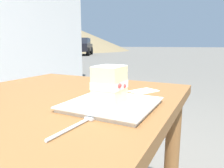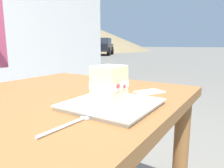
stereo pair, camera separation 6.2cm
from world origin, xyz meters
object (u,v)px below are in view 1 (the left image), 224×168
dessert_fork (78,125)px  parked_car_far (80,46)px  dessert_plate (112,104)px  parked_car_near (38,45)px  patio_table (23,136)px  cake_slice (110,84)px  paper_napkin (144,91)px

dessert_fork → parked_car_far: parked_car_far is taller
dessert_plate → parked_car_near: bearing=-132.9°
parked_car_near → dessert_plate: bearing=47.1°
dessert_plate → parked_car_far: bearing=-144.1°
dessert_fork → parked_car_far: bearing=-144.4°
dessert_fork → patio_table: bearing=-101.9°
patio_table → parked_car_far: size_ratio=0.28×
parked_car_far → dessert_plate: bearing=35.9°
dessert_plate → parked_car_far: size_ratio=0.06×
cake_slice → paper_napkin: cake_slice is taller
dessert_plate → paper_napkin: dessert_plate is taller
cake_slice → parked_car_near: (-9.73, -10.47, 0.10)m
patio_table → paper_napkin: paper_napkin is taller
parked_car_far → dessert_fork: bearing=35.6°
parked_car_far → paper_napkin: bearing=36.4°
patio_table → cake_slice: (-0.11, 0.26, 0.17)m
patio_table → cake_slice: size_ratio=10.81×
parked_car_near → parked_car_far: bearing=180.0°
dessert_plate → parked_car_far: (-14.46, -10.47, 0.07)m
cake_slice → parked_car_far: 17.86m
cake_slice → parked_car_far: (-14.47, -10.47, 0.00)m
cake_slice → patio_table: bearing=-67.0°
dessert_plate → dessert_fork: dessert_plate is taller
dessert_plate → parked_car_near: parked_car_near is taller
paper_napkin → parked_car_near: size_ratio=0.03×
patio_table → paper_napkin: 0.47m
patio_table → dessert_plate: (-0.12, 0.26, 0.11)m
paper_napkin → parked_car_near: 14.13m
dessert_plate → dessert_fork: (0.17, -0.00, -0.00)m
parked_car_far → cake_slice: bearing=35.9°
cake_slice → paper_napkin: (-0.26, 0.02, -0.07)m
dessert_fork → parked_car_near: (-9.89, -10.47, 0.17)m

